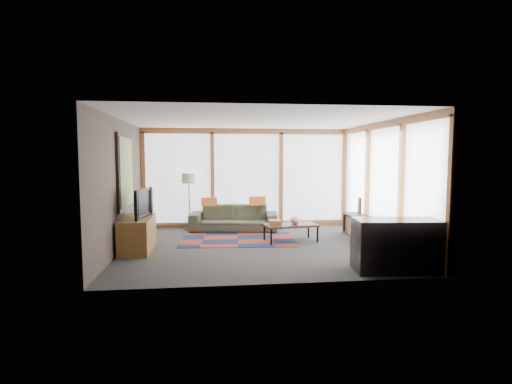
{
  "coord_description": "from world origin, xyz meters",
  "views": [
    {
      "loc": [
        -1.01,
        -8.13,
        1.85
      ],
      "look_at": [
        0.0,
        0.4,
        1.1
      ],
      "focal_mm": 28.0,
      "sensor_mm": 36.0,
      "label": 1
    }
  ],
  "objects": [
    {
      "name": "ground",
      "position": [
        0.0,
        0.0,
        0.0
      ],
      "size": [
        5.5,
        5.5,
        0.0
      ],
      "primitive_type": "plane",
      "color": "#2F2E2C",
      "rests_on": "ground"
    },
    {
      "name": "floor_lamp",
      "position": [
        -1.52,
        2.11,
        0.72
      ],
      "size": [
        0.36,
        0.36,
        1.44
      ],
      "primitive_type": null,
      "color": "black",
      "rests_on": "ground"
    },
    {
      "name": "bowl_a",
      "position": [
        2.44,
        -0.32,
        0.56
      ],
      "size": [
        0.23,
        0.23,
        0.1
      ],
      "primitive_type": "ellipsoid",
      "rotation": [
        0.0,
        0.0,
        0.12
      ],
      "color": "black",
      "rests_on": "bookshelf"
    },
    {
      "name": "coffee_table",
      "position": [
        0.77,
        0.4,
        0.19
      ],
      "size": [
        1.22,
        0.75,
        0.38
      ],
      "primitive_type": null,
      "rotation": [
        0.0,
        0.0,
        0.16
      ],
      "color": "black",
      "rests_on": "ground"
    },
    {
      "name": "bowl_b",
      "position": [
        2.46,
        0.06,
        0.55
      ],
      "size": [
        0.17,
        0.17,
        0.08
      ],
      "primitive_type": "ellipsoid",
      "rotation": [
        0.0,
        0.0,
        0.16
      ],
      "color": "black",
      "rests_on": "bookshelf"
    },
    {
      "name": "tv_console",
      "position": [
        -2.42,
        -0.11,
        0.33
      ],
      "size": [
        0.55,
        1.33,
        0.66
      ],
      "primitive_type": "cube",
      "color": "brown",
      "rests_on": "ground"
    },
    {
      "name": "pillow_left",
      "position": [
        -1.01,
        1.85,
        0.74
      ],
      "size": [
        0.4,
        0.18,
        0.21
      ],
      "primitive_type": "cube",
      "rotation": [
        0.0,
        0.0,
        0.17
      ],
      "color": "orange",
      "rests_on": "sofa"
    },
    {
      "name": "shelf_picture",
      "position": [
        2.55,
        0.96,
        0.7
      ],
      "size": [
        0.09,
        0.29,
        0.38
      ],
      "primitive_type": "cube",
      "rotation": [
        0.0,
        0.0,
        -0.2
      ],
      "color": "black",
      "rests_on": "bookshelf"
    },
    {
      "name": "book_stack",
      "position": [
        0.41,
        0.37,
        0.43
      ],
      "size": [
        0.26,
        0.32,
        0.1
      ],
      "primitive_type": "cube",
      "rotation": [
        0.0,
        0.0,
        -0.03
      ],
      "color": "brown",
      "rests_on": "coffee_table"
    },
    {
      "name": "bar_counter",
      "position": [
        2.0,
        -2.07,
        0.42
      ],
      "size": [
        1.39,
        0.75,
        0.85
      ],
      "primitive_type": "cube",
      "rotation": [
        0.0,
        0.0,
        -0.09
      ],
      "color": "black",
      "rests_on": "ground"
    },
    {
      "name": "bookshelf",
      "position": [
        2.43,
        0.23,
        0.25
      ],
      "size": [
        0.37,
        2.04,
        0.51
      ],
      "primitive_type": null,
      "color": "black",
      "rests_on": "ground"
    },
    {
      "name": "rug",
      "position": [
        -0.38,
        0.7,
        0.01
      ],
      "size": [
        2.62,
        1.78,
        0.01
      ],
      "primitive_type": "cube",
      "rotation": [
        0.0,
        0.0,
        -0.07
      ],
      "color": "maroon",
      "rests_on": "ground"
    },
    {
      "name": "vase",
      "position": [
        0.87,
        0.41,
        0.48
      ],
      "size": [
        0.23,
        0.23,
        0.19
      ],
      "primitive_type": "ellipsoid",
      "rotation": [
        0.0,
        0.0,
        0.03
      ],
      "color": "silver",
      "rests_on": "coffee_table"
    },
    {
      "name": "pillow_right",
      "position": [
        0.21,
        1.85,
        0.75
      ],
      "size": [
        0.42,
        0.19,
        0.23
      ],
      "primitive_type": "cube",
      "rotation": [
        0.0,
        0.0,
        0.18
      ],
      "color": "orange",
      "rests_on": "sofa"
    },
    {
      "name": "room_envelope",
      "position": [
        0.49,
        0.56,
        1.54
      ],
      "size": [
        5.52,
        5.02,
        2.62
      ],
      "color": "#41362E",
      "rests_on": "ground"
    },
    {
      "name": "television",
      "position": [
        -2.38,
        -0.14,
        0.95
      ],
      "size": [
        0.28,
        1.01,
        0.58
      ],
      "primitive_type": "imported",
      "rotation": [
        0.0,
        0.0,
        1.42
      ],
      "color": "black",
      "rests_on": "tv_console"
    },
    {
      "name": "sofa",
      "position": [
        -0.39,
        1.88,
        0.32
      ],
      "size": [
        2.28,
        1.14,
        0.64
      ],
      "primitive_type": "imported",
      "rotation": [
        0.0,
        0.0,
        -0.14
      ],
      "color": "#373829",
      "rests_on": "ground"
    }
  ]
}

